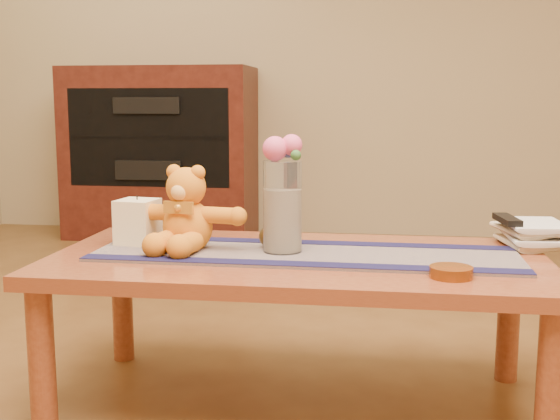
# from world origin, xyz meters

# --- Properties ---
(floor) EXTENTS (5.50, 5.50, 0.00)m
(floor) POSITION_xyz_m (0.00, 0.00, 0.00)
(floor) COLOR brown
(floor) RESTS_ON ground
(wall_back) EXTENTS (5.50, 0.00, 5.50)m
(wall_back) POSITION_xyz_m (0.00, 2.75, 1.35)
(wall_back) COLOR tan
(wall_back) RESTS_ON floor
(coffee_table_top) EXTENTS (1.40, 0.70, 0.04)m
(coffee_table_top) POSITION_xyz_m (0.00, 0.00, 0.43)
(coffee_table_top) COLOR brown
(coffee_table_top) RESTS_ON floor
(table_leg_fl) EXTENTS (0.07, 0.07, 0.41)m
(table_leg_fl) POSITION_xyz_m (-0.64, -0.29, 0.21)
(table_leg_fl) COLOR brown
(table_leg_fl) RESTS_ON floor
(table_leg_fr) EXTENTS (0.07, 0.07, 0.41)m
(table_leg_fr) POSITION_xyz_m (0.64, -0.29, 0.21)
(table_leg_fr) COLOR brown
(table_leg_fr) RESTS_ON floor
(table_leg_bl) EXTENTS (0.07, 0.07, 0.41)m
(table_leg_bl) POSITION_xyz_m (-0.64, 0.29, 0.21)
(table_leg_bl) COLOR brown
(table_leg_bl) RESTS_ON floor
(table_leg_br) EXTENTS (0.07, 0.07, 0.41)m
(table_leg_br) POSITION_xyz_m (0.64, 0.29, 0.21)
(table_leg_br) COLOR brown
(table_leg_br) RESTS_ON floor
(persian_runner) EXTENTS (1.20, 0.36, 0.01)m
(persian_runner) POSITION_xyz_m (0.02, 0.01, 0.45)
(persian_runner) COLOR #16173E
(persian_runner) RESTS_ON coffee_table_top
(runner_border_near) EXTENTS (1.20, 0.07, 0.00)m
(runner_border_near) POSITION_xyz_m (0.02, -0.14, 0.46)
(runner_border_near) COLOR #131237
(runner_border_near) RESTS_ON persian_runner
(runner_border_far) EXTENTS (1.20, 0.07, 0.00)m
(runner_border_far) POSITION_xyz_m (0.02, 0.15, 0.46)
(runner_border_far) COLOR #131237
(runner_border_far) RESTS_ON persian_runner
(teddy_bear) EXTENTS (0.38, 0.33, 0.23)m
(teddy_bear) POSITION_xyz_m (-0.33, 0.02, 0.57)
(teddy_bear) COLOR orange
(teddy_bear) RESTS_ON persian_runner
(pillar_candle) EXTENTS (0.13, 0.13, 0.13)m
(pillar_candle) POSITION_xyz_m (-0.49, 0.07, 0.52)
(pillar_candle) COLOR #FFEEBB
(pillar_candle) RESTS_ON persian_runner
(candle_wick) EXTENTS (0.00, 0.00, 0.01)m
(candle_wick) POSITION_xyz_m (-0.49, 0.07, 0.60)
(candle_wick) COLOR black
(candle_wick) RESTS_ON pillar_candle
(glass_vase) EXTENTS (0.11, 0.11, 0.26)m
(glass_vase) POSITION_xyz_m (-0.04, 0.01, 0.59)
(glass_vase) COLOR silver
(glass_vase) RESTS_ON persian_runner
(potpourri_fill) EXTENTS (0.09, 0.09, 0.18)m
(potpourri_fill) POSITION_xyz_m (-0.04, 0.01, 0.55)
(potpourri_fill) COLOR beige
(potpourri_fill) RESTS_ON glass_vase
(rose_left) EXTENTS (0.07, 0.07, 0.07)m
(rose_left) POSITION_xyz_m (-0.06, 0.00, 0.75)
(rose_left) COLOR #F15588
(rose_left) RESTS_ON glass_vase
(rose_right) EXTENTS (0.06, 0.06, 0.06)m
(rose_right) POSITION_xyz_m (-0.02, 0.02, 0.76)
(rose_right) COLOR #F15588
(rose_right) RESTS_ON glass_vase
(blue_flower_back) EXTENTS (0.04, 0.04, 0.04)m
(blue_flower_back) POSITION_xyz_m (-0.03, 0.05, 0.75)
(blue_flower_back) COLOR #455397
(blue_flower_back) RESTS_ON glass_vase
(blue_flower_side) EXTENTS (0.04, 0.04, 0.04)m
(blue_flower_side) POSITION_xyz_m (-0.07, 0.03, 0.74)
(blue_flower_side) COLOR #455397
(blue_flower_side) RESTS_ON glass_vase
(leaf_sprig) EXTENTS (0.03, 0.03, 0.03)m
(leaf_sprig) POSITION_xyz_m (-0.00, -0.01, 0.74)
(leaf_sprig) COLOR #33662D
(leaf_sprig) RESTS_ON glass_vase
(bronze_ball) EXTENTS (0.09, 0.09, 0.06)m
(bronze_ball) POSITION_xyz_m (-0.09, 0.06, 0.49)
(bronze_ball) COLOR #473517
(bronze_ball) RESTS_ON persian_runner
(book_bottom) EXTENTS (0.20, 0.25, 0.02)m
(book_bottom) POSITION_xyz_m (0.60, 0.21, 0.46)
(book_bottom) COLOR beige
(book_bottom) RESTS_ON coffee_table_top
(book_lower) EXTENTS (0.17, 0.23, 0.02)m
(book_lower) POSITION_xyz_m (0.61, 0.21, 0.48)
(book_lower) COLOR beige
(book_lower) RESTS_ON book_bottom
(book_upper) EXTENTS (0.21, 0.26, 0.02)m
(book_upper) POSITION_xyz_m (0.60, 0.21, 0.50)
(book_upper) COLOR beige
(book_upper) RESTS_ON book_lower
(book_top) EXTENTS (0.18, 0.24, 0.02)m
(book_top) POSITION_xyz_m (0.61, 0.21, 0.52)
(book_top) COLOR beige
(book_top) RESTS_ON book_upper
(tv_remote) EXTENTS (0.06, 0.16, 0.02)m
(tv_remote) POSITION_xyz_m (0.61, 0.20, 0.54)
(tv_remote) COLOR black
(tv_remote) RESTS_ON book_top
(amber_dish) EXTENTS (0.14, 0.14, 0.03)m
(amber_dish) POSITION_xyz_m (0.41, -0.20, 0.46)
(amber_dish) COLOR #BF5914
(amber_dish) RESTS_ON coffee_table_top
(media_cabinet) EXTENTS (1.20, 0.50, 1.10)m
(media_cabinet) POSITION_xyz_m (-1.20, 2.48, 0.55)
(media_cabinet) COLOR black
(media_cabinet) RESTS_ON floor
(cabinet_cavity) EXTENTS (1.02, 0.03, 0.61)m
(cabinet_cavity) POSITION_xyz_m (-1.20, 2.25, 0.66)
(cabinet_cavity) COLOR black
(cabinet_cavity) RESTS_ON media_cabinet
(cabinet_shelf) EXTENTS (1.02, 0.20, 0.02)m
(cabinet_shelf) POSITION_xyz_m (-1.20, 2.33, 0.66)
(cabinet_shelf) COLOR black
(cabinet_shelf) RESTS_ON media_cabinet
(stereo_upper) EXTENTS (0.42, 0.28, 0.10)m
(stereo_upper) POSITION_xyz_m (-1.20, 2.35, 0.86)
(stereo_upper) COLOR black
(stereo_upper) RESTS_ON media_cabinet
(stereo_lower) EXTENTS (0.42, 0.28, 0.12)m
(stereo_lower) POSITION_xyz_m (-1.20, 2.35, 0.46)
(stereo_lower) COLOR black
(stereo_lower) RESTS_ON media_cabinet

